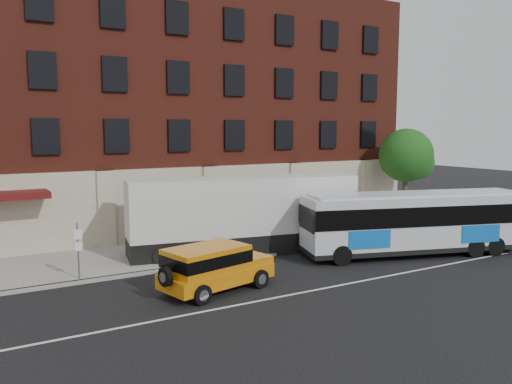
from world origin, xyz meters
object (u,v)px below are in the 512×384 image
street_tree (407,157)px  yellow_suv (213,265)px  shipping_container (245,216)px  sign_pole (78,248)px  city_bus (416,221)px

street_tree → yellow_suv: bearing=-158.1°
street_tree → shipping_container: size_ratio=0.52×
sign_pole → city_bus: city_bus is taller
street_tree → yellow_suv: (-17.76, -7.13, -3.36)m
city_bus → sign_pole: bearing=167.3°
street_tree → shipping_container: bearing=-170.7°
street_tree → yellow_suv: street_tree is taller
sign_pole → shipping_container: size_ratio=0.21×
sign_pole → city_bus: bearing=-12.7°
street_tree → shipping_container: (-13.66, -2.24, -2.48)m
city_bus → yellow_suv: bearing=-178.7°
street_tree → sign_pole: bearing=-171.4°
city_bus → shipping_container: (-7.27, 4.62, 0.19)m
sign_pole → shipping_container: 8.47m
city_bus → shipping_container: size_ratio=0.98×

